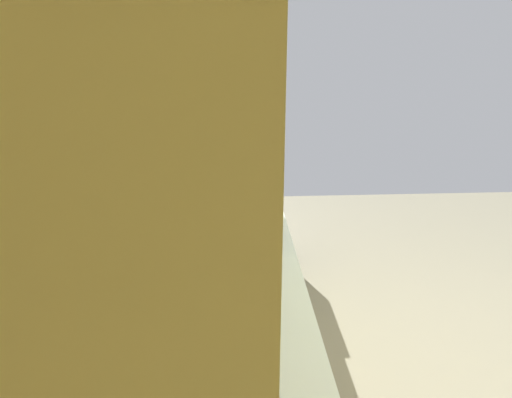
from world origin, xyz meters
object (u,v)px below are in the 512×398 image
at_px(microwave, 230,213).
at_px(kettle, 238,190).
at_px(bowl, 247,345).
at_px(oven_range, 236,217).

xyz_separation_m(microwave, kettle, (0.59, -0.06, -0.08)).
height_order(microwave, bowl, microwave).
bearing_deg(bowl, microwave, 3.37).
height_order(microwave, kettle, microwave).
distance_m(oven_range, bowl, 2.33).
bearing_deg(bowl, kettle, 0.00).
bearing_deg(kettle, bowl, 180.00).
distance_m(microwave, bowl, 0.97).
xyz_separation_m(oven_range, kettle, (-0.74, -0.01, 0.50)).
bearing_deg(bowl, oven_range, 0.32).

